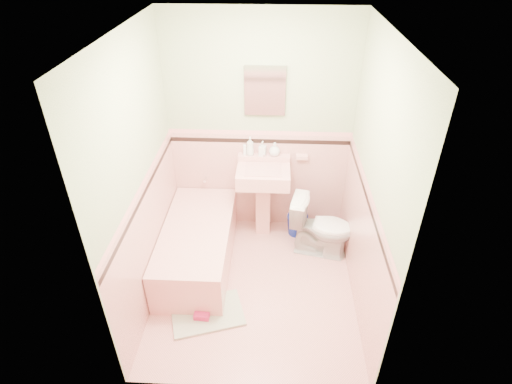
{
  "coord_description": "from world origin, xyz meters",
  "views": [
    {
      "loc": [
        0.16,
        -2.97,
        3.15
      ],
      "look_at": [
        0.0,
        0.25,
        1.0
      ],
      "focal_mm": 28.79,
      "sensor_mm": 36.0,
      "label": 1
    }
  ],
  "objects_px": {
    "bathtub": "(198,246)",
    "shoe": "(202,316)",
    "soap_bottle_left": "(250,146)",
    "soap_bottle_mid": "(263,148)",
    "toilet": "(322,227)",
    "medicine_cabinet": "(265,90)",
    "sink": "(263,202)",
    "soap_bottle_right": "(275,149)",
    "bucket": "(297,225)"
  },
  "relations": [
    {
      "from": "soap_bottle_mid",
      "to": "bucket",
      "type": "xyz_separation_m",
      "value": [
        0.42,
        -0.15,
        -0.93
      ]
    },
    {
      "from": "soap_bottle_left",
      "to": "toilet",
      "type": "xyz_separation_m",
      "value": [
        0.81,
        -0.46,
        -0.73
      ]
    },
    {
      "from": "soap_bottle_right",
      "to": "toilet",
      "type": "xyz_separation_m",
      "value": [
        0.54,
        -0.46,
        -0.7
      ]
    },
    {
      "from": "soap_bottle_right",
      "to": "bucket",
      "type": "xyz_separation_m",
      "value": [
        0.29,
        -0.15,
        -0.92
      ]
    },
    {
      "from": "medicine_cabinet",
      "to": "soap_bottle_right",
      "type": "xyz_separation_m",
      "value": [
        0.11,
        -0.03,
        -0.65
      ]
    },
    {
      "from": "medicine_cabinet",
      "to": "shoe",
      "type": "bearing_deg",
      "value": -108.96
    },
    {
      "from": "soap_bottle_left",
      "to": "shoe",
      "type": "xyz_separation_m",
      "value": [
        -0.37,
        -1.5,
        -1.02
      ]
    },
    {
      "from": "sink",
      "to": "soap_bottle_left",
      "type": "bearing_deg",
      "value": 130.59
    },
    {
      "from": "bathtub",
      "to": "shoe",
      "type": "xyz_separation_m",
      "value": [
        0.16,
        -0.79,
        -0.17
      ]
    },
    {
      "from": "toilet",
      "to": "sink",
      "type": "bearing_deg",
      "value": 79.13
    },
    {
      "from": "soap_bottle_left",
      "to": "toilet",
      "type": "distance_m",
      "value": 1.18
    },
    {
      "from": "sink",
      "to": "shoe",
      "type": "relative_size",
      "value": 6.32
    },
    {
      "from": "medicine_cabinet",
      "to": "bucket",
      "type": "relative_size",
      "value": 2.01
    },
    {
      "from": "bucket",
      "to": "sink",
      "type": "bearing_deg",
      "value": -175.89
    },
    {
      "from": "soap_bottle_left",
      "to": "soap_bottle_mid",
      "type": "distance_m",
      "value": 0.14
    },
    {
      "from": "soap_bottle_mid",
      "to": "soap_bottle_right",
      "type": "xyz_separation_m",
      "value": [
        0.13,
        0.0,
        -0.01
      ]
    },
    {
      "from": "bathtub",
      "to": "medicine_cabinet",
      "type": "distance_m",
      "value": 1.78
    },
    {
      "from": "bathtub",
      "to": "bucket",
      "type": "xyz_separation_m",
      "value": [
        1.09,
        0.56,
        -0.1
      ]
    },
    {
      "from": "sink",
      "to": "toilet",
      "type": "height_order",
      "value": "sink"
    },
    {
      "from": "shoe",
      "to": "sink",
      "type": "bearing_deg",
      "value": 71.49
    },
    {
      "from": "bathtub",
      "to": "shoe",
      "type": "height_order",
      "value": "bathtub"
    },
    {
      "from": "toilet",
      "to": "bucket",
      "type": "relative_size",
      "value": 2.81
    },
    {
      "from": "soap_bottle_mid",
      "to": "bucket",
      "type": "relative_size",
      "value": 0.68
    },
    {
      "from": "medicine_cabinet",
      "to": "shoe",
      "type": "xyz_separation_m",
      "value": [
        -0.52,
        -1.53,
        -1.64
      ]
    },
    {
      "from": "soap_bottle_right",
      "to": "soap_bottle_left",
      "type": "bearing_deg",
      "value": 180.0
    },
    {
      "from": "bathtub",
      "to": "sink",
      "type": "xyz_separation_m",
      "value": [
        0.68,
        0.53,
        0.23
      ]
    },
    {
      "from": "bathtub",
      "to": "sink",
      "type": "height_order",
      "value": "sink"
    },
    {
      "from": "bathtub",
      "to": "sink",
      "type": "bearing_deg",
      "value": 37.93
    },
    {
      "from": "bathtub",
      "to": "soap_bottle_mid",
      "type": "xyz_separation_m",
      "value": [
        0.66,
        0.71,
        0.83
      ]
    },
    {
      "from": "bathtub",
      "to": "medicine_cabinet",
      "type": "bearing_deg",
      "value": 47.42
    },
    {
      "from": "soap_bottle_left",
      "to": "bucket",
      "type": "bearing_deg",
      "value": -15.07
    },
    {
      "from": "soap_bottle_left",
      "to": "soap_bottle_right",
      "type": "xyz_separation_m",
      "value": [
        0.27,
        0.0,
        -0.03
      ]
    },
    {
      "from": "sink",
      "to": "soap_bottle_mid",
      "type": "xyz_separation_m",
      "value": [
        -0.02,
        0.18,
        0.6
      ]
    },
    {
      "from": "medicine_cabinet",
      "to": "bathtub",
      "type": "bearing_deg",
      "value": -132.58
    },
    {
      "from": "soap_bottle_mid",
      "to": "soap_bottle_left",
      "type": "bearing_deg",
      "value": 180.0
    },
    {
      "from": "sink",
      "to": "medicine_cabinet",
      "type": "height_order",
      "value": "medicine_cabinet"
    },
    {
      "from": "sink",
      "to": "bucket",
      "type": "bearing_deg",
      "value": 4.11
    },
    {
      "from": "soap_bottle_left",
      "to": "bathtub",
      "type": "bearing_deg",
      "value": -126.52
    },
    {
      "from": "toilet",
      "to": "shoe",
      "type": "distance_m",
      "value": 1.6
    },
    {
      "from": "bathtub",
      "to": "soap_bottle_mid",
      "type": "relative_size",
      "value": 9.02
    },
    {
      "from": "medicine_cabinet",
      "to": "soap_bottle_left",
      "type": "height_order",
      "value": "medicine_cabinet"
    },
    {
      "from": "sink",
      "to": "medicine_cabinet",
      "type": "xyz_separation_m",
      "value": [
        0.0,
        0.21,
        1.25
      ]
    },
    {
      "from": "soap_bottle_left",
      "to": "bucket",
      "type": "xyz_separation_m",
      "value": [
        0.56,
        -0.15,
        -0.95
      ]
    },
    {
      "from": "medicine_cabinet",
      "to": "shoe",
      "type": "relative_size",
      "value": 3.43
    },
    {
      "from": "sink",
      "to": "soap_bottle_mid",
      "type": "bearing_deg",
      "value": 95.67
    },
    {
      "from": "medicine_cabinet",
      "to": "shoe",
      "type": "height_order",
      "value": "medicine_cabinet"
    },
    {
      "from": "soap_bottle_left",
      "to": "medicine_cabinet",
      "type": "bearing_deg",
      "value": 11.01
    },
    {
      "from": "soap_bottle_left",
      "to": "soap_bottle_mid",
      "type": "xyz_separation_m",
      "value": [
        0.14,
        0.0,
        -0.02
      ]
    },
    {
      "from": "medicine_cabinet",
      "to": "soap_bottle_right",
      "type": "bearing_deg",
      "value": -14.62
    },
    {
      "from": "medicine_cabinet",
      "to": "soap_bottle_right",
      "type": "distance_m",
      "value": 0.66
    }
  ]
}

